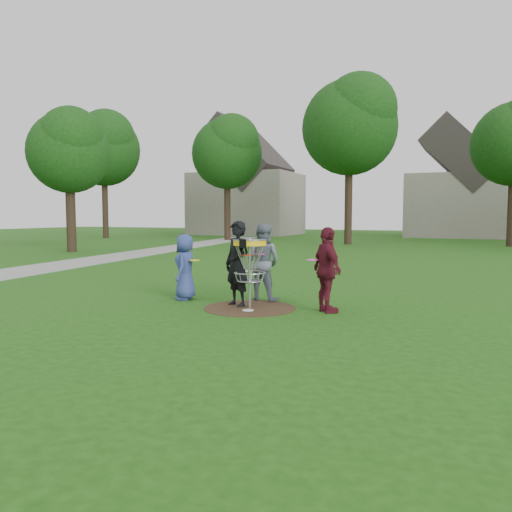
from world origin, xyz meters
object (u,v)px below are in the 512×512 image
at_px(player_blue, 185,267).
at_px(disc_golf_basket, 250,256).
at_px(player_maroon, 327,270).
at_px(player_grey, 263,262).
at_px(player_black, 237,264).

xyz_separation_m(player_blue, disc_golf_basket, (1.69, -0.39, 0.32)).
bearing_deg(player_blue, player_maroon, 71.17).
height_order(player_blue, disc_golf_basket, player_blue).
xyz_separation_m(player_grey, disc_golf_basket, (0.13, -0.96, 0.20)).
distance_m(player_grey, disc_golf_basket, 0.99).
distance_m(player_blue, player_black, 1.40).
bearing_deg(player_blue, player_black, 63.75).
bearing_deg(disc_golf_basket, player_maroon, 7.61).
distance_m(player_black, disc_golf_basket, 0.39).
bearing_deg(player_blue, player_grey, 94.84).
xyz_separation_m(player_blue, player_black, (1.36, -0.26, 0.15)).
distance_m(player_black, player_grey, 0.86).
bearing_deg(disc_golf_basket, player_black, 159.06).
height_order(player_black, disc_golf_basket, player_black).
distance_m(player_grey, player_maroon, 1.79).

